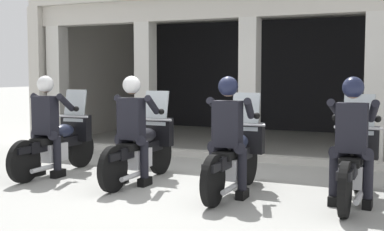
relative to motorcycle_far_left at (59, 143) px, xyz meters
The scene contains 11 objects.
ground_plane 3.91m from the motorcycle_far_left, 53.71° to the left, with size 80.00×80.00×0.00m, color #999993.
station_building 6.29m from the motorcycle_far_left, 67.83° to the left, with size 10.32×5.38×3.28m.
kerb_strip 3.36m from the motorcycle_far_left, 46.40° to the left, with size 9.82×0.24×0.12m, color #B7B5AD.
motorcycle_far_left is the anchor object (origin of this frame).
police_officer_far_left 0.52m from the motorcycle_far_left, 90.26° to the right, with size 0.63×0.61×1.58m.
motorcycle_center_left 1.53m from the motorcycle_far_left, ahead, with size 0.62×2.04×1.35m.
police_officer_center_left 1.61m from the motorcycle_far_left, ahead, with size 0.63×0.61×1.58m.
motorcycle_center_right 3.06m from the motorcycle_far_left, ahead, with size 0.62×2.04×1.35m.
police_officer_center_right 3.12m from the motorcycle_far_left, ahead, with size 0.63×0.61×1.58m.
motorcycle_far_right 4.59m from the motorcycle_far_left, ahead, with size 0.62×2.04×1.35m.
police_officer_far_right 4.61m from the motorcycle_far_left, ahead, with size 0.63×0.61×1.58m.
Camera 1 is at (3.02, -6.77, 1.63)m, focal length 47.96 mm.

